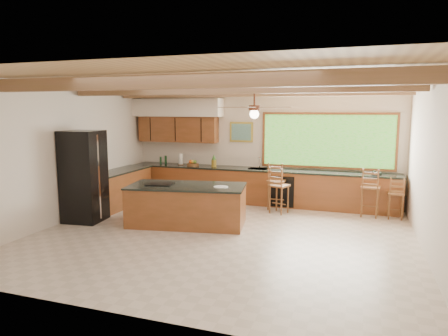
% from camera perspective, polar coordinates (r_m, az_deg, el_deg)
% --- Properties ---
extents(ground, '(7.20, 7.20, 0.00)m').
position_cam_1_polar(ground, '(7.91, -0.32, -9.66)').
color(ground, beige).
rests_on(ground, ground).
extents(room_shell, '(7.27, 6.54, 3.02)m').
position_cam_1_polar(room_shell, '(8.20, 0.04, 6.72)').
color(room_shell, beige).
rests_on(room_shell, ground).
extents(counter_run, '(7.12, 3.10, 1.26)m').
position_cam_1_polar(counter_run, '(10.37, -0.07, -2.68)').
color(counter_run, brown).
rests_on(counter_run, ground).
extents(island, '(2.62, 1.56, 0.88)m').
position_cam_1_polar(island, '(8.60, -5.31, -5.25)').
color(island, brown).
rests_on(island, ground).
extents(refrigerator, '(0.85, 0.83, 2.00)m').
position_cam_1_polar(refrigerator, '(9.26, -19.39, -1.13)').
color(refrigerator, black).
rests_on(refrigerator, ground).
extents(bar_stool_a, '(0.50, 0.50, 1.11)m').
position_cam_1_polar(bar_stool_a, '(9.47, 7.82, -2.64)').
color(bar_stool_a, brown).
rests_on(bar_stool_a, ground).
extents(bar_stool_b, '(0.43, 0.43, 1.18)m').
position_cam_1_polar(bar_stool_b, '(9.84, 7.45, -1.97)').
color(bar_stool_b, brown).
rests_on(bar_stool_b, ground).
extents(bar_stool_c, '(0.45, 0.45, 1.14)m').
position_cam_1_polar(bar_stool_c, '(9.67, 20.22, -2.73)').
color(bar_stool_c, brown).
rests_on(bar_stool_c, ground).
extents(bar_stool_d, '(0.36, 0.36, 0.96)m').
position_cam_1_polar(bar_stool_d, '(9.74, 23.35, -3.47)').
color(bar_stool_d, brown).
rests_on(bar_stool_d, ground).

